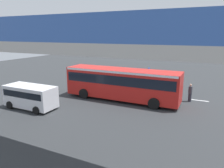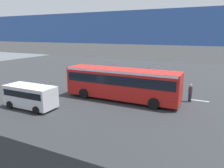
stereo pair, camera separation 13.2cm
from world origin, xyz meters
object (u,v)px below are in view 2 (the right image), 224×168
at_px(pedestrian, 190,93).
at_px(traffic_sign, 149,75).
at_px(city_bus, 121,82).
at_px(parked_van, 30,95).

xyz_separation_m(pedestrian, traffic_sign, (4.82, -1.95, 1.00)).
xyz_separation_m(city_bus, parked_van, (6.40, 5.75, -0.70)).
relative_size(city_bus, parked_van, 2.40).
distance_m(city_bus, traffic_sign, 4.60).
distance_m(pedestrian, traffic_sign, 5.29).
bearing_deg(parked_van, city_bus, -138.08).
xyz_separation_m(parked_van, traffic_sign, (-7.92, -10.09, 0.71)).
distance_m(parked_van, traffic_sign, 12.85).
xyz_separation_m(parked_van, pedestrian, (-12.73, -8.14, -0.30)).
bearing_deg(pedestrian, parked_van, 32.59).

